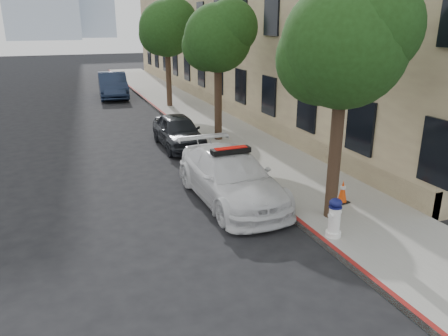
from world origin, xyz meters
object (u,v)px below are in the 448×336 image
parked_car_far (113,85)px  traffic_cone (343,191)px  fire_hydrant (334,218)px  police_car (231,177)px  parked_car_mid (178,131)px

parked_car_far → traffic_cone: parked_car_far is taller
fire_hydrant → traffic_cone: 2.06m
police_car → traffic_cone: bearing=-32.1°
police_car → traffic_cone: (2.59, -1.56, -0.24)m
parked_car_mid → fire_hydrant: parked_car_mid is taller
police_car → fire_hydrant: (1.25, -3.11, -0.10)m
parked_car_far → traffic_cone: size_ratio=7.87×
parked_car_far → fire_hydrant: size_ratio=5.35×
parked_car_mid → traffic_cone: bearing=-70.9°
traffic_cone → police_car: bearing=149.0°
parked_car_far → fire_hydrant: bearing=-80.7°
traffic_cone → parked_car_far: bearing=99.3°
police_car → parked_car_mid: bearing=87.9°
parked_car_mid → parked_car_far: parked_car_far is taller
fire_hydrant → traffic_cone: (1.34, 1.55, -0.14)m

